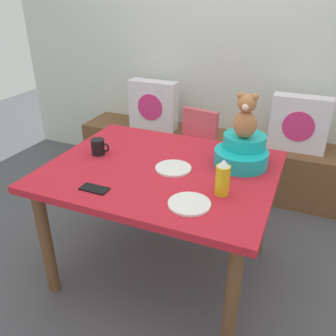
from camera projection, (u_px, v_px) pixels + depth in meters
ground_plane at (162, 268)px, 2.30m from camera, size 8.00×8.00×0.00m
back_wall at (234, 33)px, 2.96m from camera, size 4.40×0.10×2.60m
window_bench at (217, 160)px, 3.22m from camera, size 2.60×0.44×0.46m
pillow_floral_left at (153, 105)px, 3.22m from camera, size 0.44×0.15×0.44m
pillow_floral_right at (299, 124)px, 2.78m from camera, size 0.44×0.15×0.44m
book_stack at (195, 130)px, 3.18m from camera, size 0.20×0.14×0.06m
dining_table at (161, 183)px, 2.01m from camera, size 1.25×1.00×0.74m
highchair at (191, 147)px, 2.77m from camera, size 0.37×0.49×0.79m
infant_seat_teal at (242, 152)px, 1.98m from camera, size 0.30×0.33×0.16m
teddy_bear at (246, 117)px, 1.88m from camera, size 0.13×0.12×0.25m
ketchup_bottle at (223, 178)px, 1.67m from camera, size 0.07×0.07×0.18m
coffee_mug at (98, 147)px, 2.10m from camera, size 0.12×0.08×0.09m
dinner_plate_near at (189, 204)px, 1.62m from camera, size 0.20×0.20×0.01m
dinner_plate_far at (173, 168)px, 1.94m from camera, size 0.20×0.20×0.01m
cell_phone at (94, 189)px, 1.75m from camera, size 0.14×0.07×0.01m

